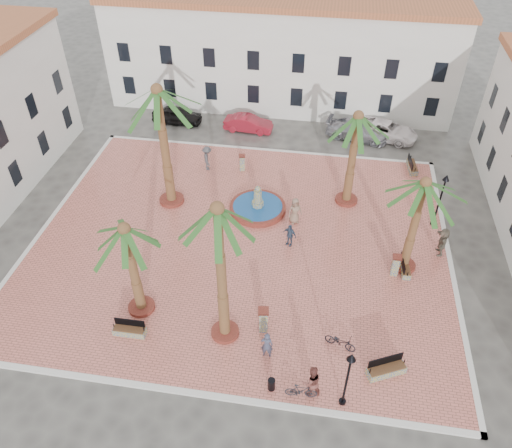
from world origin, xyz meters
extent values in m
plane|color=#56544F|center=(0.00, 0.00, 0.00)|extent=(120.00, 120.00, 0.00)
cube|color=#D36E5F|center=(0.00, 0.00, 0.07)|extent=(26.00, 22.00, 0.15)
cube|color=silver|center=(0.00, 11.00, 0.08)|extent=(26.30, 0.30, 0.16)
cube|color=silver|center=(0.00, -11.00, 0.08)|extent=(26.30, 0.30, 0.16)
cube|color=silver|center=(13.00, 0.00, 0.08)|extent=(0.30, 22.30, 0.16)
cube|color=silver|center=(-13.00, 0.00, 0.08)|extent=(0.30, 22.30, 0.16)
cube|color=silver|center=(0.00, 20.00, 4.50)|extent=(30.00, 7.00, 9.00)
cube|color=black|center=(-13.12, 16.52, 2.20)|extent=(1.00, 0.12, 1.60)
cube|color=black|center=(-9.38, 16.52, 2.20)|extent=(1.00, 0.12, 1.60)
cube|color=black|center=(-5.62, 16.52, 2.20)|extent=(1.00, 0.12, 1.60)
cube|color=black|center=(-1.88, 16.52, 2.20)|extent=(1.00, 0.12, 1.60)
cube|color=black|center=(1.88, 16.52, 2.20)|extent=(1.00, 0.12, 1.60)
cube|color=black|center=(5.62, 16.52, 2.20)|extent=(1.00, 0.12, 1.60)
cube|color=black|center=(9.38, 16.52, 2.20)|extent=(1.00, 0.12, 1.60)
cube|color=black|center=(13.12, 16.52, 2.20)|extent=(1.00, 0.12, 1.60)
cube|color=black|center=(-13.12, 16.52, 5.20)|extent=(1.00, 0.12, 1.60)
cube|color=black|center=(-9.38, 16.52, 5.20)|extent=(1.00, 0.12, 1.60)
cube|color=black|center=(-5.62, 16.52, 5.20)|extent=(1.00, 0.12, 1.60)
cube|color=black|center=(-1.88, 16.52, 5.20)|extent=(1.00, 0.12, 1.60)
cube|color=black|center=(1.88, 16.52, 5.20)|extent=(1.00, 0.12, 1.60)
cube|color=black|center=(5.62, 16.52, 5.20)|extent=(1.00, 0.12, 1.60)
cube|color=black|center=(9.38, 16.52, 5.20)|extent=(1.00, 0.12, 1.60)
cube|color=black|center=(13.12, 16.52, 5.20)|extent=(1.00, 0.12, 1.60)
cube|color=black|center=(16.54, 5.37, 2.20)|extent=(0.12, 1.00, 1.60)
cube|color=black|center=(16.54, 9.08, 2.20)|extent=(0.12, 1.00, 1.60)
cube|color=black|center=(16.54, 12.80, 2.20)|extent=(0.12, 1.00, 1.60)
cube|color=black|center=(16.54, 9.08, 5.20)|extent=(0.12, 1.00, 1.60)
cube|color=black|center=(16.54, 12.80, 5.20)|extent=(0.12, 1.00, 1.60)
cube|color=black|center=(-16.02, 2.00, 2.20)|extent=(0.12, 1.00, 1.60)
cube|color=black|center=(-16.02, 6.00, 2.20)|extent=(0.12, 1.00, 1.60)
cube|color=black|center=(-16.02, 10.00, 2.20)|extent=(0.12, 1.00, 1.60)
cube|color=black|center=(-16.02, 2.00, 5.20)|extent=(0.12, 1.00, 1.60)
cube|color=black|center=(-16.02, 6.00, 5.20)|extent=(0.12, 1.00, 1.60)
cube|color=black|center=(-16.02, 10.00, 5.20)|extent=(0.12, 1.00, 1.60)
cylinder|color=maroon|center=(0.61, 3.18, 0.33)|extent=(3.85, 3.85, 0.37)
cylinder|color=#194C8C|center=(0.61, 3.18, 0.50)|extent=(3.39, 3.39, 0.05)
cylinder|color=gray|center=(0.61, 3.18, 0.52)|extent=(0.82, 0.82, 0.73)
cylinder|color=gray|center=(0.61, 3.18, 1.25)|extent=(0.55, 0.55, 1.10)
sphere|color=gray|center=(0.61, 3.18, 1.94)|extent=(0.40, 0.40, 0.40)
cylinder|color=maroon|center=(-5.50, 3.21, 0.28)|extent=(1.70, 1.70, 0.26)
cylinder|color=brown|center=(-5.50, 3.21, 4.47)|extent=(0.55, 0.55, 8.13)
sphere|color=brown|center=(-5.50, 3.21, 8.53)|extent=(0.74, 0.74, 0.74)
cylinder|color=maroon|center=(-4.38, -6.42, 0.26)|extent=(1.46, 1.46, 0.22)
cylinder|color=brown|center=(-4.38, -6.42, 3.17)|extent=(0.48, 0.48, 5.60)
sphere|color=brown|center=(-4.38, -6.42, 5.97)|extent=(0.64, 0.64, 0.64)
cylinder|color=maroon|center=(0.53, -7.37, 0.26)|extent=(1.47, 1.47, 0.22)
cylinder|color=brown|center=(0.53, -7.37, 4.47)|extent=(0.48, 0.48, 8.20)
sphere|color=brown|center=(0.53, -7.37, 8.57)|extent=(0.64, 0.64, 0.64)
cylinder|color=maroon|center=(10.14, -0.80, 0.26)|extent=(1.41, 1.41, 0.21)
cylinder|color=brown|center=(10.14, -0.80, 3.36)|extent=(0.46, 0.46, 5.99)
sphere|color=brown|center=(10.14, -0.80, 6.35)|extent=(0.62, 0.62, 0.62)
cylinder|color=maroon|center=(6.58, 5.18, 0.27)|extent=(1.55, 1.55, 0.23)
cylinder|color=brown|center=(6.58, 5.18, 3.58)|extent=(0.50, 0.50, 6.40)
sphere|color=brown|center=(6.58, 5.18, 6.78)|extent=(0.68, 0.68, 0.68)
cube|color=gray|center=(-4.40, -8.20, 0.34)|extent=(1.74, 0.54, 0.38)
cube|color=#56351E|center=(-4.40, -8.20, 0.56)|extent=(1.64, 0.49, 0.06)
cube|color=black|center=(-4.40, -7.99, 0.82)|extent=(1.64, 0.06, 0.48)
cylinder|color=black|center=(-5.22, -8.21, 0.68)|extent=(0.05, 0.05, 0.29)
cylinder|color=black|center=(-3.59, -8.20, 0.68)|extent=(0.05, 0.05, 0.29)
cube|color=gray|center=(8.79, -8.51, 0.37)|extent=(2.01, 1.38, 0.43)
cube|color=#56351E|center=(8.79, -8.51, 0.62)|extent=(1.89, 1.28, 0.06)
cube|color=black|center=(8.69, -8.29, 0.91)|extent=(1.68, 0.84, 0.54)
cylinder|color=black|center=(7.96, -8.90, 0.75)|extent=(0.05, 0.05, 0.32)
cylinder|color=black|center=(9.62, -8.11, 0.75)|extent=(0.05, 0.05, 0.32)
cube|color=gray|center=(10.17, -1.17, 0.33)|extent=(0.61, 1.63, 0.36)
cube|color=#56351E|center=(10.17, -1.17, 0.53)|extent=(0.56, 1.54, 0.05)
cube|color=black|center=(9.98, -1.18, 0.77)|extent=(0.16, 1.51, 0.44)
cylinder|color=black|center=(10.23, -1.92, 0.64)|extent=(0.05, 0.05, 0.27)
cylinder|color=black|center=(10.12, -0.41, 0.64)|extent=(0.05, 0.05, 0.27)
cube|color=gray|center=(11.44, 9.90, 0.35)|extent=(0.74, 1.86, 0.40)
cube|color=#56351E|center=(11.44, 9.90, 0.58)|extent=(0.68, 1.76, 0.06)
cube|color=black|center=(11.22, 9.88, 0.86)|extent=(0.23, 1.71, 0.50)
cylinder|color=black|center=(11.53, 9.05, 0.70)|extent=(0.05, 0.05, 0.30)
cylinder|color=black|center=(11.34, 10.75, 0.70)|extent=(0.05, 0.05, 0.30)
cylinder|color=black|center=(6.74, -10.40, 0.22)|extent=(0.34, 0.34, 0.15)
cylinder|color=black|center=(6.74, -10.40, 1.92)|extent=(0.11, 0.11, 3.36)
cone|color=black|center=(6.74, -10.40, 3.74)|extent=(0.41, 0.41, 0.37)
sphere|color=beige|center=(6.74, -10.40, 3.60)|extent=(0.22, 0.22, 0.22)
cylinder|color=black|center=(12.32, 3.54, 0.23)|extent=(0.35, 0.35, 0.16)
cylinder|color=black|center=(12.32, 3.54, 2.00)|extent=(0.12, 0.12, 3.51)
cone|color=black|center=(12.32, 3.54, 3.90)|extent=(0.43, 0.43, 0.39)
sphere|color=beige|center=(12.32, 3.54, 3.76)|extent=(0.23, 0.23, 0.23)
cube|color=gray|center=(2.48, -6.81, 0.87)|extent=(0.51, 0.51, 1.45)
cube|color=maroon|center=(2.48, -6.81, 1.66)|extent=(0.64, 0.64, 0.11)
cube|color=gray|center=(-1.32, 7.85, 0.75)|extent=(0.44, 0.44, 1.20)
cube|color=maroon|center=(-1.32, 7.85, 1.40)|extent=(0.55, 0.55, 0.09)
cube|color=gray|center=(9.52, -1.54, 0.81)|extent=(0.41, 0.41, 1.32)
cube|color=maroon|center=(9.52, -1.54, 1.52)|extent=(0.51, 0.51, 0.10)
cylinder|color=black|center=(3.38, -10.20, 0.50)|extent=(0.36, 0.36, 0.69)
imported|color=#3C4057|center=(2.89, -8.38, 1.01)|extent=(0.63, 0.41, 1.71)
imported|color=black|center=(6.52, -7.29, 0.59)|extent=(1.77, 1.09, 0.88)
imported|color=brown|center=(5.22, -10.14, 1.12)|extent=(1.14, 1.01, 1.94)
imported|color=black|center=(4.80, -10.40, 0.61)|extent=(1.56, 0.53, 0.92)
imported|color=#866854|center=(3.22, 2.31, 1.10)|extent=(1.10, 0.97, 1.90)
imported|color=#34465D|center=(3.11, 0.06, 0.95)|extent=(1.01, 0.75, 1.60)
imported|color=#434347|center=(-3.91, 7.54, 1.12)|extent=(1.09, 1.42, 1.94)
imported|color=#675C4D|center=(12.40, 0.74, 1.11)|extent=(0.65, 1.81, 1.93)
imported|color=black|center=(-8.27, 14.41, 0.73)|extent=(4.34, 1.83, 1.46)
imported|color=maroon|center=(-1.91, 14.03, 0.68)|extent=(4.22, 1.73, 1.36)
imported|color=#9A9AA2|center=(7.25, 14.22, 0.75)|extent=(5.45, 3.07, 1.49)
imported|color=white|center=(9.67, 14.72, 0.71)|extent=(5.62, 4.08, 1.42)
camera|label=1|loc=(4.72, -23.24, 21.55)|focal=35.00mm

